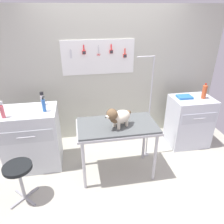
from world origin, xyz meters
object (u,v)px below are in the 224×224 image
Objects in this scene: grooming_arm at (149,114)px; counter_left at (32,139)px; grooming_table at (117,130)px; dog at (118,117)px; stool at (19,172)px; pump_bottle_white at (44,105)px; cabinet_right at (189,121)px; soda_bottle at (204,91)px.

grooming_arm is 1.77× the size of counter_left.
grooming_table is 0.25m from dog.
counter_left is (-1.78, 0.09, -0.30)m from grooming_arm.
pump_bottle_white is (0.31, 0.63, 0.59)m from stool.
counter_left is 1.07× the size of cabinet_right.
dog is at bearing -159.65° from soda_bottle.
stool is at bearing -161.77° from grooming_arm.
dog is at bearing -156.56° from cabinet_right.
cabinet_right is 3.96× the size of pump_bottle_white.
pump_bottle_white is (-1.53, 0.02, 0.26)m from grooming_arm.
counter_left is at bearing -177.20° from cabinet_right.
cabinet_right is (1.40, 0.54, -0.30)m from grooming_table.
cabinet_right is 0.58m from soda_bottle.
soda_bottle is at bearing -10.23° from cabinet_right.
counter_left is at bearing 177.14° from grooming_arm.
grooming_table is at bearing -159.05° from cabinet_right.
stool is 2.44× the size of pump_bottle_white.
pump_bottle_white is 2.54m from soda_bottle.
grooming_arm is at bearing -2.86° from counter_left.
counter_left reaches higher than cabinet_right.
pump_bottle_white reaches higher than stool.
grooming_table is 1.31m from counter_left.
counter_left is at bearing 158.37° from dog.
grooming_arm is 0.93m from cabinet_right.
grooming_arm reaches higher than dog.
stool is at bearing -162.95° from cabinet_right.
stool is (-1.27, -0.21, -0.54)m from dog.
cabinet_right is at bearing 169.77° from soda_bottle.
dog is at bearing 9.47° from stool.
grooming_arm reaches higher than pump_bottle_white.
grooming_arm is at bearing -0.77° from pump_bottle_white.
stool is (-2.68, -0.82, 0.00)m from cabinet_right.
dog is 1.05m from pump_bottle_white.
pump_bottle_white is at bearing 160.58° from grooming_table.
grooming_arm is 1.88× the size of cabinet_right.
soda_bottle is (0.16, -0.03, 0.56)m from cabinet_right.
dog is 1.67m from soda_bottle.
counter_left is at bearing 161.45° from grooming_table.
pump_bottle_white reaches higher than cabinet_right.
soda_bottle is at bearing 18.02° from grooming_table.
stool is (-0.06, -0.69, -0.03)m from counter_left.
stool is at bearing -116.49° from pump_bottle_white.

